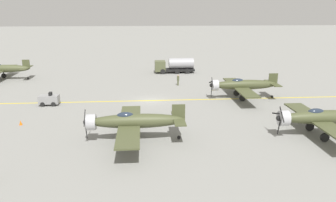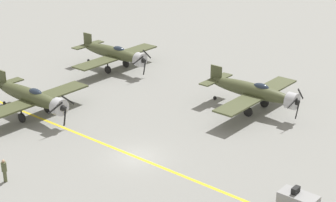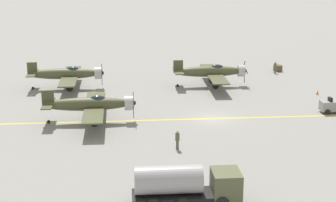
{
  "view_description": "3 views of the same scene",
  "coord_description": "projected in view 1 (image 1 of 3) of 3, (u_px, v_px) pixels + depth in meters",
  "views": [
    {
      "loc": [
        -45.0,
        1.0,
        12.76
      ],
      "look_at": [
        -5.99,
        -2.01,
        1.6
      ],
      "focal_mm": 35.0,
      "sensor_mm": 36.0,
      "label": 1
    },
    {
      "loc": [
        29.62,
        27.94,
        21.27
      ],
      "look_at": [
        -7.86,
        -3.2,
        1.69
      ],
      "focal_mm": 60.0,
      "sensor_mm": 36.0,
      "label": 2
    },
    {
      "loc": [
        58.25,
        -9.99,
        18.58
      ],
      "look_at": [
        0.84,
        -5.07,
        2.38
      ],
      "focal_mm": 60.0,
      "sensor_mm": 36.0,
      "label": 3
    }
  ],
  "objects": [
    {
      "name": "airplane_mid_left",
      "position": [
        133.0,
        121.0,
        32.14
      ],
      "size": [
        12.0,
        9.98,
        3.65
      ],
      "rotation": [
        0.0,
        0.0,
        0.25
      ],
      "color": "#484D2E",
      "rests_on": "ground"
    },
    {
      "name": "fuel_tanker",
      "position": [
        174.0,
        65.0,
        66.32
      ],
      "size": [
        2.67,
        8.0,
        2.98
      ],
      "color": "black",
      "rests_on": "ground"
    },
    {
      "name": "ground_crew_inspecting",
      "position": [
        178.0,
        80.0,
        55.58
      ],
      "size": [
        0.4,
        0.4,
        1.84
      ],
      "color": "#515638",
      "rests_on": "ground"
    },
    {
      "name": "tow_tractor",
      "position": [
        49.0,
        99.0,
        44.37
      ],
      "size": [
        1.57,
        2.6,
        1.79
      ],
      "color": "gray",
      "rests_on": "ground"
    },
    {
      "name": "traffic_cone",
      "position": [
        21.0,
        123.0,
        36.92
      ],
      "size": [
        0.36,
        0.36,
        0.55
      ],
      "primitive_type": "cone",
      "color": "orange",
      "rests_on": "ground"
    },
    {
      "name": "taxiway_stripe",
      "position": [
        151.0,
        101.0,
        46.72
      ],
      "size": [
        0.3,
        160.0,
        0.01
      ],
      "primitive_type": "cube",
      "color": "yellow",
      "rests_on": "ground"
    },
    {
      "name": "ground_plane",
      "position": [
        151.0,
        101.0,
        46.72
      ],
      "size": [
        400.0,
        400.0,
        0.0
      ],
      "primitive_type": "plane",
      "color": "gray"
    },
    {
      "name": "airplane_near_left",
      "position": [
        322.0,
        117.0,
        33.29
      ],
      "size": [
        12.0,
        9.98,
        3.65
      ],
      "rotation": [
        0.0,
        0.0,
        -0.27
      ],
      "color": "#474C2D",
      "rests_on": "ground"
    },
    {
      "name": "airplane_far_right",
      "position": [
        1.0,
        69.0,
        59.76
      ],
      "size": [
        12.0,
        9.98,
        3.65
      ],
      "rotation": [
        0.0,
        0.0,
        0.29
      ],
      "color": "#4A4F30",
      "rests_on": "ground"
    },
    {
      "name": "airplane_near_center",
      "position": [
        242.0,
        85.0,
        47.3
      ],
      "size": [
        12.0,
        9.98,
        3.65
      ],
      "rotation": [
        0.0,
        0.0,
        0.22
      ],
      "color": "#454A2B",
      "rests_on": "ground"
    }
  ]
}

